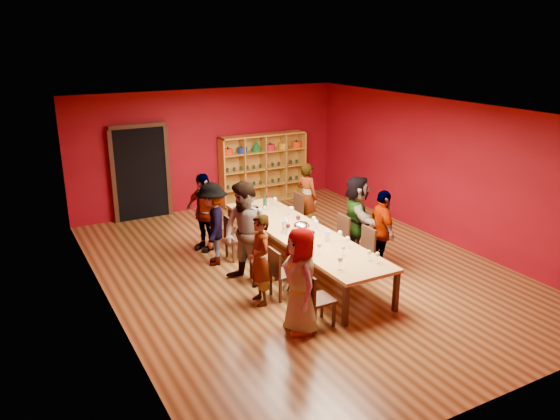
% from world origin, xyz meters
% --- Properties ---
extents(room_shell, '(7.10, 9.10, 3.04)m').
position_xyz_m(room_shell, '(0.00, 0.00, 1.50)').
color(room_shell, '#553116').
rests_on(room_shell, ground).
extents(tasting_table, '(1.10, 4.50, 0.75)m').
position_xyz_m(tasting_table, '(0.00, 0.00, 0.70)').
color(tasting_table, tan).
rests_on(tasting_table, ground).
extents(doorway, '(1.40, 0.17, 2.30)m').
position_xyz_m(doorway, '(-1.80, 4.43, 1.12)').
color(doorway, black).
rests_on(doorway, ground).
extents(shelving_unit, '(2.40, 0.40, 1.80)m').
position_xyz_m(shelving_unit, '(1.40, 4.32, 0.98)').
color(shelving_unit, '#B57A28').
rests_on(shelving_unit, ground).
extents(chair_person_left_0, '(0.42, 0.42, 0.89)m').
position_xyz_m(chair_person_left_0, '(-0.91, -1.94, 0.50)').
color(chair_person_left_0, black).
rests_on(chair_person_left_0, ground).
extents(person_left_0, '(0.55, 0.85, 1.63)m').
position_xyz_m(person_left_0, '(-1.15, -1.94, 0.82)').
color(person_left_0, '#CB8894').
rests_on(person_left_0, ground).
extents(chair_person_left_1, '(0.42, 0.42, 0.89)m').
position_xyz_m(chair_person_left_1, '(-0.91, -0.86, 0.50)').
color(chair_person_left_1, black).
rests_on(chair_person_left_1, ground).
extents(person_left_1, '(0.47, 0.60, 1.53)m').
position_xyz_m(person_left_1, '(-1.28, -0.86, 0.77)').
color(person_left_1, '#505056').
rests_on(person_left_1, ground).
extents(chair_person_left_2, '(0.42, 0.42, 0.89)m').
position_xyz_m(chair_person_left_2, '(-0.91, -0.09, 0.50)').
color(chair_person_left_2, black).
rests_on(chair_person_left_2, ground).
extents(person_left_2, '(0.79, 1.03, 1.87)m').
position_xyz_m(person_left_2, '(-1.17, -0.09, 0.94)').
color(person_left_2, '#535358').
rests_on(person_left_2, ground).
extents(chair_person_left_3, '(0.42, 0.42, 0.89)m').
position_xyz_m(chair_person_left_3, '(-0.91, 1.03, 0.50)').
color(chair_person_left_3, black).
rests_on(chair_person_left_3, ground).
extents(person_left_3, '(0.81, 1.13, 1.62)m').
position_xyz_m(person_left_3, '(-1.35, 1.03, 0.81)').
color(person_left_3, pink).
rests_on(person_left_3, ground).
extents(chair_person_left_4, '(0.42, 0.42, 0.89)m').
position_xyz_m(chair_person_left_4, '(-0.91, 1.80, 0.50)').
color(chair_person_left_4, black).
rests_on(chair_person_left_4, ground).
extents(person_left_4, '(0.76, 1.05, 1.62)m').
position_xyz_m(person_left_4, '(-1.23, 1.80, 0.81)').
color(person_left_4, '#141637').
rests_on(person_left_4, ground).
extents(chair_person_right_1, '(0.42, 0.42, 0.89)m').
position_xyz_m(chair_person_right_1, '(0.91, -0.74, 0.50)').
color(chair_person_right_1, black).
rests_on(chair_person_right_1, ground).
extents(person_right_1, '(0.63, 0.98, 1.55)m').
position_xyz_m(person_right_1, '(1.33, -0.74, 0.78)').
color(person_right_1, beige).
rests_on(person_right_1, ground).
extents(chair_person_right_2, '(0.42, 0.42, 0.89)m').
position_xyz_m(chair_person_right_2, '(0.91, 0.06, 0.50)').
color(chair_person_right_2, black).
rests_on(chair_person_right_2, ground).
extents(person_right_2, '(0.98, 1.58, 1.65)m').
position_xyz_m(person_right_2, '(1.32, 0.06, 0.82)').
color(person_right_2, '#4D4D52').
rests_on(person_right_2, ground).
extents(chair_person_right_4, '(0.42, 0.42, 0.89)m').
position_xyz_m(chair_person_right_4, '(0.91, 1.81, 0.50)').
color(chair_person_right_4, black).
rests_on(chair_person_right_4, ground).
extents(person_right_4, '(0.55, 0.66, 1.56)m').
position_xyz_m(person_right_4, '(1.24, 1.81, 0.78)').
color(person_right_4, '#121A32').
rests_on(person_right_4, ground).
extents(wine_glass_0, '(0.09, 0.09, 0.22)m').
position_xyz_m(wine_glass_0, '(0.34, 0.10, 0.91)').
color(wine_glass_0, white).
rests_on(wine_glass_0, tasting_table).
extents(wine_glass_1, '(0.09, 0.09, 0.22)m').
position_xyz_m(wine_glass_1, '(0.11, 0.29, 0.91)').
color(wine_glass_1, white).
rests_on(wine_glass_1, tasting_table).
extents(wine_glass_2, '(0.09, 0.09, 0.22)m').
position_xyz_m(wine_glass_2, '(0.28, -0.09, 0.91)').
color(wine_glass_2, white).
rests_on(wine_glass_2, tasting_table).
extents(wine_glass_3, '(0.08, 0.08, 0.19)m').
position_xyz_m(wine_glass_3, '(-0.34, 0.95, 0.89)').
color(wine_glass_3, white).
rests_on(wine_glass_3, tasting_table).
extents(wine_glass_4, '(0.08, 0.08, 0.21)m').
position_xyz_m(wine_glass_4, '(-0.27, -0.00, 0.90)').
color(wine_glass_4, white).
rests_on(wine_glass_4, tasting_table).
extents(wine_glass_5, '(0.08, 0.08, 0.20)m').
position_xyz_m(wine_glass_5, '(0.29, 1.91, 0.89)').
color(wine_glass_5, white).
rests_on(wine_glass_5, tasting_table).
extents(wine_glass_6, '(0.08, 0.08, 0.21)m').
position_xyz_m(wine_glass_6, '(0.31, -1.06, 0.90)').
color(wine_glass_6, white).
rests_on(wine_glass_6, tasting_table).
extents(wine_glass_7, '(0.08, 0.08, 0.21)m').
position_xyz_m(wine_glass_7, '(0.31, 0.87, 0.90)').
color(wine_glass_7, white).
rests_on(wine_glass_7, tasting_table).
extents(wine_glass_8, '(0.08, 0.08, 0.21)m').
position_xyz_m(wine_glass_8, '(0.28, 0.88, 0.90)').
color(wine_glass_8, white).
rests_on(wine_glass_8, tasting_table).
extents(wine_glass_9, '(0.08, 0.08, 0.20)m').
position_xyz_m(wine_glass_9, '(-0.37, 0.87, 0.90)').
color(wine_glass_9, white).
rests_on(wine_glass_9, tasting_table).
extents(wine_glass_10, '(0.07, 0.07, 0.18)m').
position_xyz_m(wine_glass_10, '(-0.32, 0.07, 0.88)').
color(wine_glass_10, white).
rests_on(wine_glass_10, tasting_table).
extents(wine_glass_11, '(0.09, 0.09, 0.22)m').
position_xyz_m(wine_glass_11, '(-0.32, -1.76, 0.91)').
color(wine_glass_11, white).
rests_on(wine_glass_11, tasting_table).
extents(wine_glass_12, '(0.07, 0.07, 0.18)m').
position_xyz_m(wine_glass_12, '(-0.26, 1.67, 0.88)').
color(wine_glass_12, white).
rests_on(wine_glass_12, tasting_table).
extents(wine_glass_13, '(0.09, 0.09, 0.22)m').
position_xyz_m(wine_glass_13, '(-0.08, -0.54, 0.91)').
color(wine_glass_13, white).
rests_on(wine_glass_13, tasting_table).
extents(wine_glass_14, '(0.08, 0.08, 0.21)m').
position_xyz_m(wine_glass_14, '(0.32, 1.61, 0.90)').
color(wine_glass_14, white).
rests_on(wine_glass_14, tasting_table).
extents(wine_glass_15, '(0.07, 0.07, 0.18)m').
position_xyz_m(wine_glass_15, '(0.04, -1.32, 0.88)').
color(wine_glass_15, white).
rests_on(wine_glass_15, tasting_table).
extents(wine_glass_16, '(0.07, 0.07, 0.19)m').
position_xyz_m(wine_glass_16, '(0.35, -1.83, 0.88)').
color(wine_glass_16, white).
rests_on(wine_glass_16, tasting_table).
extents(wine_glass_17, '(0.08, 0.08, 0.20)m').
position_xyz_m(wine_glass_17, '(-0.28, 1.79, 0.90)').
color(wine_glass_17, white).
rests_on(wine_glass_17, tasting_table).
extents(wine_glass_18, '(0.07, 0.07, 0.18)m').
position_xyz_m(wine_glass_18, '(0.29, -1.69, 0.88)').
color(wine_glass_18, white).
rests_on(wine_glass_18, tasting_table).
extents(wine_glass_19, '(0.07, 0.07, 0.18)m').
position_xyz_m(wine_glass_19, '(-0.11, 1.25, 0.88)').
color(wine_glass_19, white).
rests_on(wine_glass_19, tasting_table).
extents(wine_glass_20, '(0.07, 0.07, 0.18)m').
position_xyz_m(wine_glass_20, '(-0.33, -0.81, 0.88)').
color(wine_glass_20, white).
rests_on(wine_glass_20, tasting_table).
extents(wine_glass_21, '(0.08, 0.08, 0.20)m').
position_xyz_m(wine_glass_21, '(-0.27, -1.07, 0.90)').
color(wine_glass_21, white).
rests_on(wine_glass_21, tasting_table).
extents(wine_glass_22, '(0.08, 0.08, 0.21)m').
position_xyz_m(wine_glass_22, '(0.35, -0.77, 0.90)').
color(wine_glass_22, white).
rests_on(wine_glass_22, tasting_table).
extents(spittoon_bowl, '(0.31, 0.31, 0.17)m').
position_xyz_m(spittoon_bowl, '(0.07, 0.09, 0.82)').
color(spittoon_bowl, silver).
rests_on(spittoon_bowl, tasting_table).
extents(carafe_a, '(0.13, 0.13, 0.29)m').
position_xyz_m(carafe_a, '(-0.29, 0.09, 0.88)').
color(carafe_a, white).
rests_on(carafe_a, tasting_table).
extents(carafe_b, '(0.11, 0.11, 0.23)m').
position_xyz_m(carafe_b, '(0.17, -0.65, 0.85)').
color(carafe_b, white).
rests_on(carafe_b, tasting_table).
extents(wine_bottle, '(0.10, 0.10, 0.33)m').
position_xyz_m(wine_bottle, '(0.05, 1.55, 0.88)').
color(wine_bottle, '#133518').
rests_on(wine_bottle, tasting_table).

